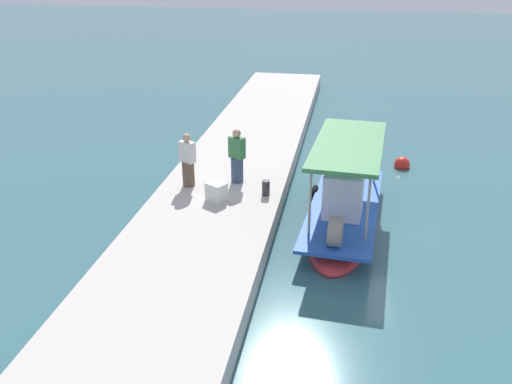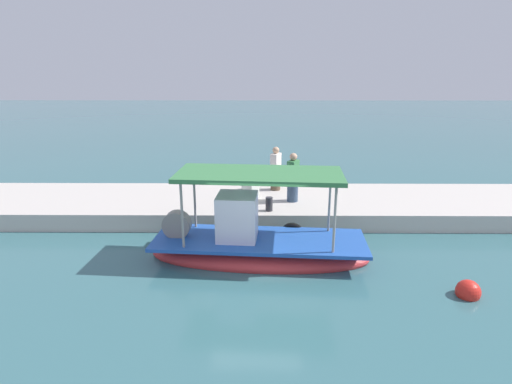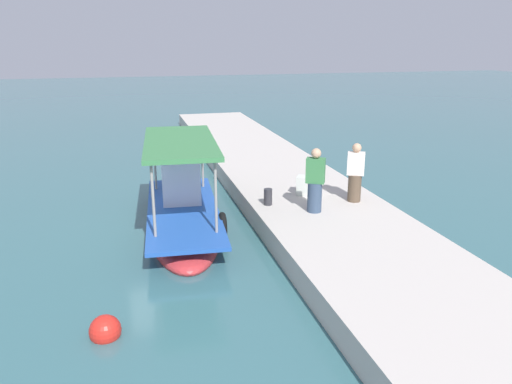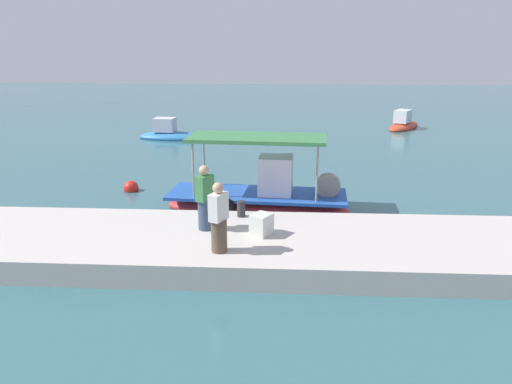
{
  "view_description": "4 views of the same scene",
  "coord_description": "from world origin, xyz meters",
  "px_view_note": "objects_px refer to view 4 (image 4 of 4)",
  "views": [
    {
      "loc": [
        14.85,
        -0.42,
        7.63
      ],
      "look_at": [
        0.34,
        -2.99,
        1.02
      ],
      "focal_mm": 38.67,
      "sensor_mm": 36.0,
      "label": 1
    },
    {
      "loc": [
        -0.07,
        10.51,
        5.29
      ],
      "look_at": [
        0.04,
        -2.95,
        1.23
      ],
      "focal_mm": 29.1,
      "sensor_mm": 36.0,
      "label": 2
    },
    {
      "loc": [
        -13.4,
        0.98,
        5.2
      ],
      "look_at": [
        0.58,
        -2.72,
        0.7
      ],
      "focal_mm": 34.82,
      "sensor_mm": 36.0,
      "label": 3
    },
    {
      "loc": [
        0.79,
        -16.1,
        5.34
      ],
      "look_at": [
        -0.05,
        -1.63,
        1.01
      ],
      "focal_mm": 33.92,
      "sensor_mm": 36.0,
      "label": 4
    }
  ],
  "objects_px": {
    "mooring_bollard": "(241,209)",
    "marker_buoy": "(131,188)",
    "fisherman_by_crate": "(219,221)",
    "fisherman_near_bollard": "(205,201)",
    "cargo_crate": "(261,224)",
    "main_fishing_boat": "(260,198)",
    "moored_boat_mid": "(171,135)",
    "moored_boat_near": "(403,125)"
  },
  "relations": [
    {
      "from": "cargo_crate",
      "to": "moored_boat_near",
      "type": "bearing_deg",
      "value": 68.18
    },
    {
      "from": "mooring_bollard",
      "to": "moored_boat_mid",
      "type": "distance_m",
      "value": 16.72
    },
    {
      "from": "fisherman_near_bollard",
      "to": "cargo_crate",
      "type": "relative_size",
      "value": 3.15
    },
    {
      "from": "main_fishing_boat",
      "to": "moored_boat_near",
      "type": "distance_m",
      "value": 20.36
    },
    {
      "from": "cargo_crate",
      "to": "marker_buoy",
      "type": "distance_m",
      "value": 7.95
    },
    {
      "from": "fisherman_near_bollard",
      "to": "marker_buoy",
      "type": "height_order",
      "value": "fisherman_near_bollard"
    },
    {
      "from": "fisherman_near_bollard",
      "to": "fisherman_by_crate",
      "type": "distance_m",
      "value": 1.57
    },
    {
      "from": "cargo_crate",
      "to": "moored_boat_mid",
      "type": "height_order",
      "value": "moored_boat_mid"
    },
    {
      "from": "fisherman_near_bollard",
      "to": "cargo_crate",
      "type": "distance_m",
      "value": 1.65
    },
    {
      "from": "marker_buoy",
      "to": "cargo_crate",
      "type": "bearing_deg",
      "value": -47.45
    },
    {
      "from": "fisherman_near_bollard",
      "to": "mooring_bollard",
      "type": "distance_m",
      "value": 1.5
    },
    {
      "from": "mooring_bollard",
      "to": "moored_boat_mid",
      "type": "xyz_separation_m",
      "value": [
        -5.72,
        15.7,
        -0.62
      ]
    },
    {
      "from": "mooring_bollard",
      "to": "moored_boat_mid",
      "type": "relative_size",
      "value": 0.11
    },
    {
      "from": "fisherman_by_crate",
      "to": "moored_boat_near",
      "type": "height_order",
      "value": "fisherman_by_crate"
    },
    {
      "from": "fisherman_near_bollard",
      "to": "moored_boat_mid",
      "type": "bearing_deg",
      "value": 106.12
    },
    {
      "from": "mooring_bollard",
      "to": "marker_buoy",
      "type": "height_order",
      "value": "mooring_bollard"
    },
    {
      "from": "cargo_crate",
      "to": "mooring_bollard",
      "type": "bearing_deg",
      "value": 115.24
    },
    {
      "from": "fisherman_by_crate",
      "to": "marker_buoy",
      "type": "height_order",
      "value": "fisherman_by_crate"
    },
    {
      "from": "main_fishing_boat",
      "to": "mooring_bollard",
      "type": "xyz_separation_m",
      "value": [
        -0.43,
        -2.39,
        0.41
      ]
    },
    {
      "from": "main_fishing_boat",
      "to": "fisherman_near_bollard",
      "type": "xyz_separation_m",
      "value": [
        -1.3,
        -3.47,
        0.98
      ]
    },
    {
      "from": "fisherman_near_bollard",
      "to": "cargo_crate",
      "type": "height_order",
      "value": "fisherman_near_bollard"
    },
    {
      "from": "marker_buoy",
      "to": "moored_boat_mid",
      "type": "distance_m",
      "value": 11.31
    },
    {
      "from": "fisherman_near_bollard",
      "to": "fisherman_by_crate",
      "type": "xyz_separation_m",
      "value": [
        0.56,
        -1.46,
        -0.02
      ]
    },
    {
      "from": "fisherman_by_crate",
      "to": "marker_buoy",
      "type": "bearing_deg",
      "value": 122.15
    },
    {
      "from": "marker_buoy",
      "to": "moored_boat_near",
      "type": "bearing_deg",
      "value": 48.81
    },
    {
      "from": "mooring_bollard",
      "to": "marker_buoy",
      "type": "distance_m",
      "value": 6.5
    },
    {
      "from": "fisherman_by_crate",
      "to": "main_fishing_boat",
      "type": "bearing_deg",
      "value": 81.49
    },
    {
      "from": "moored_boat_near",
      "to": "fisherman_by_crate",
      "type": "bearing_deg",
      "value": -112.9
    },
    {
      "from": "main_fishing_boat",
      "to": "cargo_crate",
      "type": "height_order",
      "value": "main_fishing_boat"
    },
    {
      "from": "main_fishing_boat",
      "to": "moored_boat_mid",
      "type": "bearing_deg",
      "value": 114.82
    },
    {
      "from": "cargo_crate",
      "to": "moored_boat_mid",
      "type": "bearing_deg",
      "value": 110.47
    },
    {
      "from": "fisherman_by_crate",
      "to": "moored_boat_near",
      "type": "distance_m",
      "value": 25.18
    },
    {
      "from": "main_fishing_boat",
      "to": "fisherman_near_bollard",
      "type": "bearing_deg",
      "value": -110.57
    },
    {
      "from": "marker_buoy",
      "to": "fisherman_by_crate",
      "type": "bearing_deg",
      "value": -57.85
    },
    {
      "from": "main_fishing_boat",
      "to": "fisherman_by_crate",
      "type": "xyz_separation_m",
      "value": [
        -0.74,
        -4.94,
        0.96
      ]
    },
    {
      "from": "fisherman_by_crate",
      "to": "mooring_bollard",
      "type": "bearing_deg",
      "value": 83.06
    },
    {
      "from": "fisherman_near_bollard",
      "to": "moored_boat_mid",
      "type": "relative_size",
      "value": 0.42
    },
    {
      "from": "moored_boat_near",
      "to": "moored_boat_mid",
      "type": "distance_m",
      "value": 15.98
    },
    {
      "from": "mooring_bollard",
      "to": "moored_boat_near",
      "type": "bearing_deg",
      "value": 65.33
    },
    {
      "from": "mooring_bollard",
      "to": "marker_buoy",
      "type": "xyz_separation_m",
      "value": [
        -4.69,
        4.44,
        -0.73
      ]
    },
    {
      "from": "fisherman_by_crate",
      "to": "moored_boat_mid",
      "type": "height_order",
      "value": "fisherman_by_crate"
    },
    {
      "from": "mooring_bollard",
      "to": "main_fishing_boat",
      "type": "bearing_deg",
      "value": 79.83
    }
  ]
}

